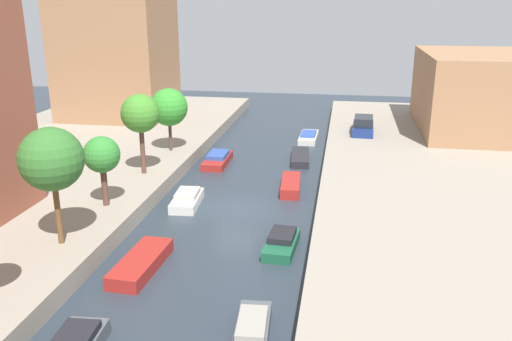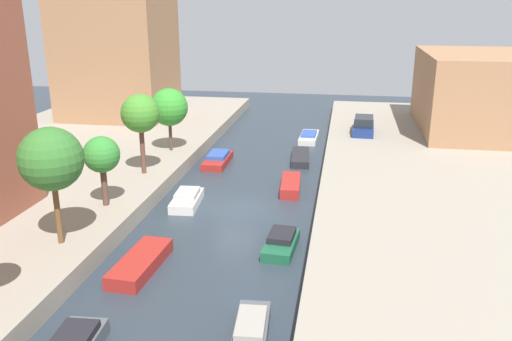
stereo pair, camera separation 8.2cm
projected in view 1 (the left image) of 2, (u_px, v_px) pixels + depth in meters
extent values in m
plane|color=#28333D|center=(236.00, 208.00, 32.68)|extent=(84.00, 84.00, 0.00)
cube|color=gray|center=(13.00, 187.00, 34.90)|extent=(20.00, 64.00, 1.00)
cube|color=gray|center=(494.00, 216.00, 30.15)|extent=(20.00, 64.00, 1.00)
cube|color=#9E704C|center=(479.00, 92.00, 46.90)|extent=(10.00, 14.06, 6.83)
cylinder|color=brown|center=(58.00, 212.00, 25.28)|extent=(0.27, 0.27, 3.19)
sphere|color=#316C2A|center=(51.00, 159.00, 24.47)|extent=(2.99, 2.99, 2.99)
cylinder|color=brown|center=(105.00, 186.00, 30.14)|extent=(0.35, 0.35, 2.29)
sphere|color=#308130|center=(102.00, 155.00, 29.56)|extent=(2.06, 2.06, 2.06)
cylinder|color=brown|center=(143.00, 150.00, 35.60)|extent=(0.32, 0.32, 3.23)
sphere|color=#3F862A|center=(140.00, 113.00, 34.82)|extent=(2.55, 2.55, 2.55)
cylinder|color=#4F382D|center=(170.00, 135.00, 41.15)|extent=(0.25, 0.25, 2.40)
sphere|color=#328E2B|center=(169.00, 107.00, 40.47)|extent=(2.88, 2.88, 2.88)
cube|color=navy|center=(363.00, 128.00, 46.97)|extent=(1.95, 4.68, 0.70)
cube|color=#1E2328|center=(364.00, 121.00, 46.42)|extent=(1.65, 2.59, 0.78)
cube|color=black|center=(74.00, 338.00, 18.91)|extent=(1.43, 2.05, 0.29)
cube|color=maroon|center=(141.00, 263.00, 25.18)|extent=(1.80, 4.55, 0.66)
cube|color=beige|center=(187.00, 201.00, 33.08)|extent=(1.77, 3.56, 0.56)
cube|color=#B2ADA3|center=(187.00, 193.00, 33.07)|extent=(1.43, 1.99, 0.32)
cube|color=maroon|center=(217.00, 161.00, 41.31)|extent=(1.66, 4.28, 0.55)
cube|color=#2D4C9E|center=(218.00, 155.00, 41.39)|extent=(1.40, 2.36, 0.32)
cube|color=#4C5156|center=(252.00, 335.00, 19.89)|extent=(1.54, 3.88, 0.58)
cube|color=gray|center=(252.00, 324.00, 19.78)|extent=(1.22, 2.16, 0.33)
cube|color=#195638|center=(281.00, 245.00, 27.20)|extent=(1.65, 3.41, 0.53)
cube|color=black|center=(282.00, 235.00, 27.32)|extent=(1.35, 1.90, 0.33)
cube|color=maroon|center=(291.00, 185.00, 35.67)|extent=(1.49, 4.06, 0.70)
cube|color=#232328|center=(300.00, 157.00, 42.17)|extent=(1.71, 4.59, 0.56)
cube|color=beige|center=(309.00, 137.00, 48.40)|extent=(1.61, 4.41, 0.48)
cube|color=#2D4C9E|center=(309.00, 134.00, 48.28)|extent=(1.34, 2.43, 0.21)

